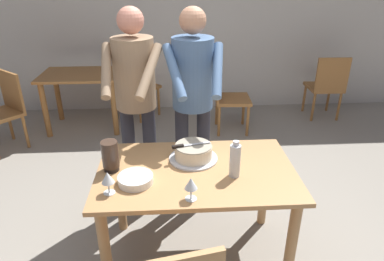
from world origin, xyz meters
TOP-DOWN VIEW (x-y plane):
  - ground_plane at (0.00, 0.00)m, footprint 14.00×14.00m
  - back_wall at (0.00, 3.11)m, footprint 10.00×0.12m
  - main_dining_table at (0.00, 0.00)m, footprint 1.31×0.82m
  - cake_on_platter at (-0.01, 0.14)m, footprint 0.34×0.34m
  - cake_knife at (-0.08, 0.13)m, footprint 0.27×0.08m
  - plate_stack at (-0.39, -0.13)m, footprint 0.22×0.22m
  - wine_glass_near at (-0.05, -0.32)m, footprint 0.08×0.08m
  - wine_glass_far at (-0.54, -0.23)m, footprint 0.08×0.08m
  - water_bottle at (0.24, -0.09)m, footprint 0.07×0.07m
  - hurricane_lamp at (-0.56, 0.03)m, footprint 0.11×0.11m
  - person_cutting_cake at (0.02, 0.62)m, footprint 0.47×0.56m
  - person_standing_beside at (-0.44, 0.65)m, footprint 0.46×0.57m
  - background_table at (-1.30, 2.41)m, footprint 1.00×0.70m
  - background_chair_0 at (-2.09, 1.88)m, footprint 0.62×0.62m
  - background_chair_1 at (-0.65, 2.80)m, footprint 0.62×0.62m
  - background_chair_2 at (0.55, 2.18)m, footprint 0.46×0.46m
  - background_chair_3 at (1.99, 2.51)m, footprint 0.45×0.45m

SIDE VIEW (x-z plane):
  - ground_plane at x=0.00m, z-range 0.00..0.00m
  - background_chair_0 at x=-2.09m, z-range 0.04..0.94m
  - background_chair_1 at x=-0.65m, z-range 0.04..0.94m
  - background_chair_2 at x=0.55m, z-range 0.04..0.94m
  - background_chair_3 at x=1.99m, z-range 0.04..0.94m
  - background_table at x=-1.30m, z-range 0.21..0.95m
  - main_dining_table at x=0.00m, z-range 0.25..1.00m
  - plate_stack at x=-0.39m, z-range 0.75..0.80m
  - cake_on_platter at x=-0.01m, z-range 0.75..0.86m
  - wine_glass_near at x=-0.05m, z-range 0.78..0.92m
  - wine_glass_far at x=-0.54m, z-range 0.78..0.92m
  - hurricane_lamp at x=-0.56m, z-range 0.75..0.96m
  - water_bottle at x=0.24m, z-range 0.74..0.99m
  - cake_knife at x=-0.08m, z-range 0.86..0.88m
  - person_cutting_cake at x=0.02m, z-range 0.22..1.94m
  - person_standing_beside at x=-0.44m, z-range 0.22..1.94m
  - back_wall at x=0.00m, z-range 0.00..2.70m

